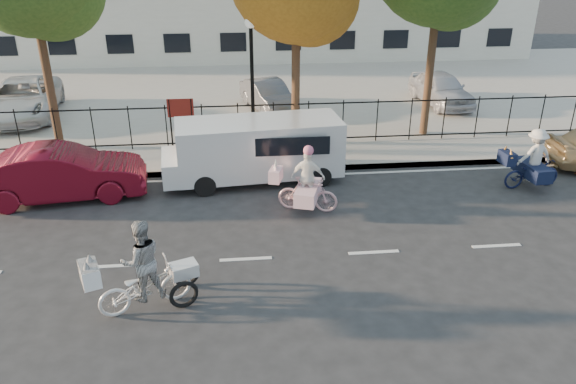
{
  "coord_description": "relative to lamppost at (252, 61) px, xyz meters",
  "views": [
    {
      "loc": [
        -0.13,
        -11.07,
        6.84
      ],
      "look_at": [
        1.1,
        1.2,
        1.1
      ],
      "focal_mm": 35.0,
      "sensor_mm": 36.0,
      "label": 1
    }
  ],
  "objects": [
    {
      "name": "lamppost",
      "position": [
        0.0,
        0.0,
        0.0
      ],
      "size": [
        0.36,
        0.36,
        4.33
      ],
      "color": "black",
      "rests_on": "sidewalk"
    },
    {
      "name": "bull_bike",
      "position": [
        7.92,
        -3.6,
        -2.4
      ],
      "size": [
        1.95,
        1.34,
        1.79
      ],
      "rotation": [
        0.0,
        0.0,
        1.67
      ],
      "color": "#101637",
      "rests_on": "ground"
    },
    {
      "name": "white_van",
      "position": [
        -0.03,
        -2.3,
        -2.08
      ],
      "size": [
        5.4,
        2.22,
        1.87
      ],
      "rotation": [
        0.0,
        0.0,
        0.1
      ],
      "color": "white",
      "rests_on": "ground"
    },
    {
      "name": "ground",
      "position": [
        -0.5,
        -6.8,
        -3.11
      ],
      "size": [
        120.0,
        120.0,
        0.0
      ],
      "primitive_type": "plane",
      "color": "#333334"
    },
    {
      "name": "curb",
      "position": [
        -0.5,
        -1.75,
        -3.04
      ],
      "size": [
        60.0,
        0.1,
        0.15
      ],
      "primitive_type": "cube",
      "color": "#A8A399",
      "rests_on": "ground"
    },
    {
      "name": "building",
      "position": [
        -0.5,
        18.2,
        -0.11
      ],
      "size": [
        34.0,
        10.0,
        6.0
      ],
      "primitive_type": "cube",
      "color": "silver",
      "rests_on": "ground"
    },
    {
      "name": "unicorn_bike",
      "position": [
        1.21,
        -4.46,
        -2.42
      ],
      "size": [
        1.89,
        1.36,
        1.86
      ],
      "rotation": [
        0.0,
        0.0,
        1.26
      ],
      "color": "#DCA7AF",
      "rests_on": "ground"
    },
    {
      "name": "lot_car_c",
      "position": [
        0.8,
        4.49,
        -2.36
      ],
      "size": [
        2.32,
        3.89,
        1.21
      ],
      "primitive_type": "imported",
      "rotation": [
        0.0,
        0.0,
        0.3
      ],
      "color": "#53565C",
      "rests_on": "parking_lot"
    },
    {
      "name": "zebra_trike",
      "position": [
        -2.52,
        -8.4,
        -2.37
      ],
      "size": [
        2.23,
        1.5,
        1.93
      ],
      "rotation": [
        0.0,
        0.0,
        1.94
      ],
      "color": "white",
      "rests_on": "ground"
    },
    {
      "name": "iron_fence",
      "position": [
        -0.5,
        0.4,
        -2.21
      ],
      "size": [
        58.0,
        0.06,
        1.5
      ],
      "primitive_type": null,
      "color": "black",
      "rests_on": "sidewalk"
    },
    {
      "name": "street_sign",
      "position": [
        -2.35,
        0.0,
        -1.7
      ],
      "size": [
        0.85,
        0.06,
        1.8
      ],
      "color": "black",
      "rests_on": "sidewalk"
    },
    {
      "name": "parking_lot",
      "position": [
        -0.5,
        8.2,
        -3.04
      ],
      "size": [
        60.0,
        15.6,
        0.15
      ],
      "primitive_type": "cube",
      "color": "#A8A399",
      "rests_on": "ground"
    },
    {
      "name": "lot_car_b",
      "position": [
        -8.85,
        4.59,
        -2.23
      ],
      "size": [
        3.04,
        5.49,
        1.45
      ],
      "primitive_type": "imported",
      "rotation": [
        0.0,
        0.0,
        0.12
      ],
      "color": "silver",
      "rests_on": "parking_lot"
    },
    {
      "name": "sidewalk",
      "position": [
        -0.5,
        -0.7,
        -3.04
      ],
      "size": [
        60.0,
        2.2,
        0.15
      ],
      "primitive_type": "cube",
      "color": "#A8A399",
      "rests_on": "ground"
    },
    {
      "name": "lot_car_d",
      "position": [
        8.12,
        4.65,
        -2.29
      ],
      "size": [
        1.99,
        4.11,
        1.35
      ],
      "primitive_type": "imported",
      "rotation": [
        0.0,
        0.0,
        0.1
      ],
      "color": "#B5B7BE",
      "rests_on": "parking_lot"
    },
    {
      "name": "red_sedan",
      "position": [
        -5.46,
        -3.0,
        -2.36
      ],
      "size": [
        4.7,
        2.12,
        1.5
      ],
      "primitive_type": "imported",
      "rotation": [
        0.0,
        0.0,
        1.69
      ],
      "color": "maroon",
      "rests_on": "ground"
    },
    {
      "name": "road_markings",
      "position": [
        -0.5,
        -6.8,
        -3.11
      ],
      "size": [
        60.0,
        9.52,
        0.01
      ],
      "primitive_type": null,
      "color": "silver",
      "rests_on": "ground"
    }
  ]
}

